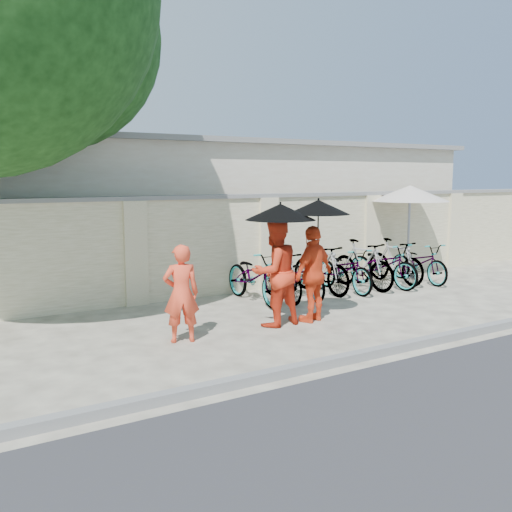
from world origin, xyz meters
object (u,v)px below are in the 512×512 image
monk_center (275,272)px  patio_umbrella (410,194)px  monk_right (314,274)px  monk_left (181,294)px

monk_center → patio_umbrella: size_ratio=0.80×
monk_center → patio_umbrella: (5.34, 2.16, 1.12)m
monk_right → patio_umbrella: 5.30m
monk_left → monk_center: bearing=-161.6°
monk_left → monk_right: bearing=-165.0°
monk_right → patio_umbrella: size_ratio=0.73×
monk_left → patio_umbrella: bearing=-146.4°
monk_left → patio_umbrella: (7.05, 2.23, 1.28)m
monk_left → monk_center: 1.72m
monk_left → monk_right: 2.42m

